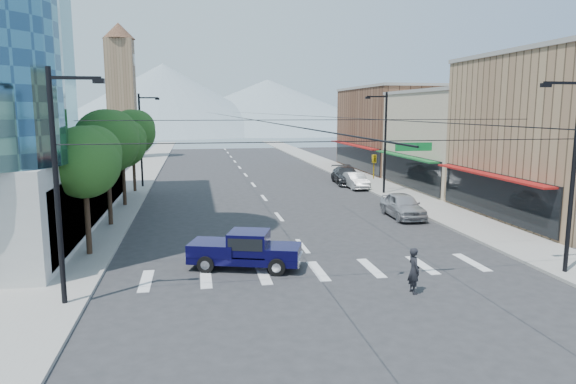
# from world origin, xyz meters

# --- Properties ---
(ground) EXTENTS (160.00, 160.00, 0.00)m
(ground) POSITION_xyz_m (0.00, 0.00, 0.00)
(ground) COLOR #28282B
(ground) RESTS_ON ground
(sidewalk_left) EXTENTS (4.00, 120.00, 0.15)m
(sidewalk_left) POSITION_xyz_m (-12.00, 40.00, 0.07)
(sidewalk_left) COLOR gray
(sidewalk_left) RESTS_ON ground
(sidewalk_right) EXTENTS (4.00, 120.00, 0.15)m
(sidewalk_right) POSITION_xyz_m (12.00, 40.00, 0.07)
(sidewalk_right) COLOR gray
(sidewalk_right) RESTS_ON ground
(shop_mid) EXTENTS (12.00, 14.00, 9.00)m
(shop_mid) POSITION_xyz_m (20.00, 24.00, 4.50)
(shop_mid) COLOR tan
(shop_mid) RESTS_ON ground
(shop_far) EXTENTS (12.00, 18.00, 10.00)m
(shop_far) POSITION_xyz_m (20.00, 40.00, 5.00)
(shop_far) COLOR brown
(shop_far) RESTS_ON ground
(clock_tower) EXTENTS (4.80, 4.80, 20.40)m
(clock_tower) POSITION_xyz_m (-16.50, 62.00, 10.64)
(clock_tower) COLOR #8C6B4C
(clock_tower) RESTS_ON ground
(mountain_left) EXTENTS (80.00, 80.00, 22.00)m
(mountain_left) POSITION_xyz_m (-15.00, 150.00, 11.00)
(mountain_left) COLOR gray
(mountain_left) RESTS_ON ground
(mountain_right) EXTENTS (90.00, 90.00, 18.00)m
(mountain_right) POSITION_xyz_m (20.00, 160.00, 9.00)
(mountain_right) COLOR gray
(mountain_right) RESTS_ON ground
(tree_near) EXTENTS (3.65, 3.64, 6.71)m
(tree_near) POSITION_xyz_m (-11.07, 6.10, 4.99)
(tree_near) COLOR black
(tree_near) RESTS_ON ground
(tree_midnear) EXTENTS (4.09, 4.09, 7.52)m
(tree_midnear) POSITION_xyz_m (-11.07, 13.10, 5.59)
(tree_midnear) COLOR black
(tree_midnear) RESTS_ON ground
(tree_midfar) EXTENTS (3.65, 3.64, 6.71)m
(tree_midfar) POSITION_xyz_m (-11.07, 20.10, 4.99)
(tree_midfar) COLOR black
(tree_midfar) RESTS_ON ground
(tree_far) EXTENTS (4.09, 4.09, 7.52)m
(tree_far) POSITION_xyz_m (-11.07, 27.10, 5.59)
(tree_far) COLOR black
(tree_far) RESTS_ON ground
(signal_rig) EXTENTS (21.80, 0.20, 9.00)m
(signal_rig) POSITION_xyz_m (0.19, -1.00, 4.64)
(signal_rig) COLOR black
(signal_rig) RESTS_ON ground
(lamp_pole_nw) EXTENTS (2.00, 0.25, 9.00)m
(lamp_pole_nw) POSITION_xyz_m (-10.67, 30.00, 4.94)
(lamp_pole_nw) COLOR black
(lamp_pole_nw) RESTS_ON ground
(lamp_pole_ne) EXTENTS (2.00, 0.25, 9.00)m
(lamp_pole_ne) POSITION_xyz_m (10.67, 22.00, 4.94)
(lamp_pole_ne) COLOR black
(lamp_pole_ne) RESTS_ON ground
(pickup_truck) EXTENTS (5.63, 3.38, 1.80)m
(pickup_truck) POSITION_xyz_m (-3.53, 2.58, 0.94)
(pickup_truck) COLOR #080632
(pickup_truck) RESTS_ON ground
(pedestrian) EXTENTS (0.47, 0.70, 1.91)m
(pedestrian) POSITION_xyz_m (2.97, -2.00, 0.96)
(pedestrian) COLOR black
(pedestrian) RESTS_ON ground
(parked_car_near) EXTENTS (2.19, 5.10, 1.72)m
(parked_car_near) POSITION_xyz_m (8.48, 12.26, 0.86)
(parked_car_near) COLOR #A3A2A7
(parked_car_near) RESTS_ON ground
(parked_car_mid) EXTENTS (1.60, 4.59, 1.51)m
(parked_car_mid) POSITION_xyz_m (9.40, 25.89, 0.76)
(parked_car_mid) COLOR #B9B9B9
(parked_car_mid) RESTS_ON ground
(parked_car_far) EXTENTS (2.91, 6.11, 1.72)m
(parked_car_far) POSITION_xyz_m (9.40, 28.95, 0.86)
(parked_car_far) COLOR #2A2A2D
(parked_car_far) RESTS_ON ground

